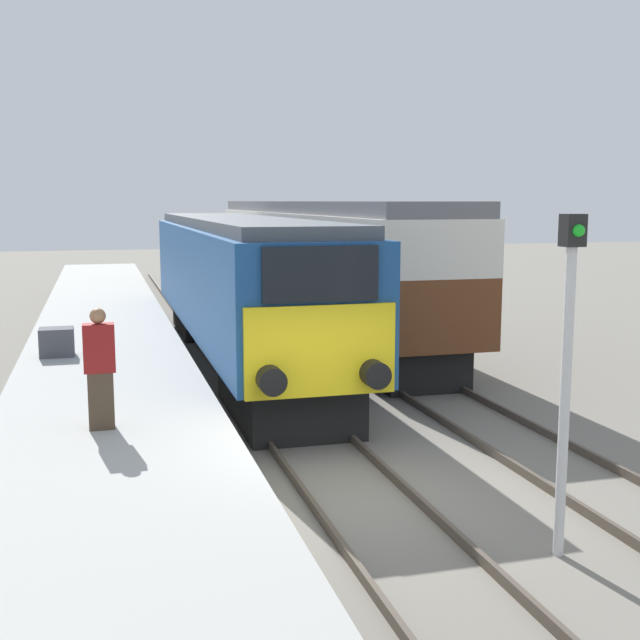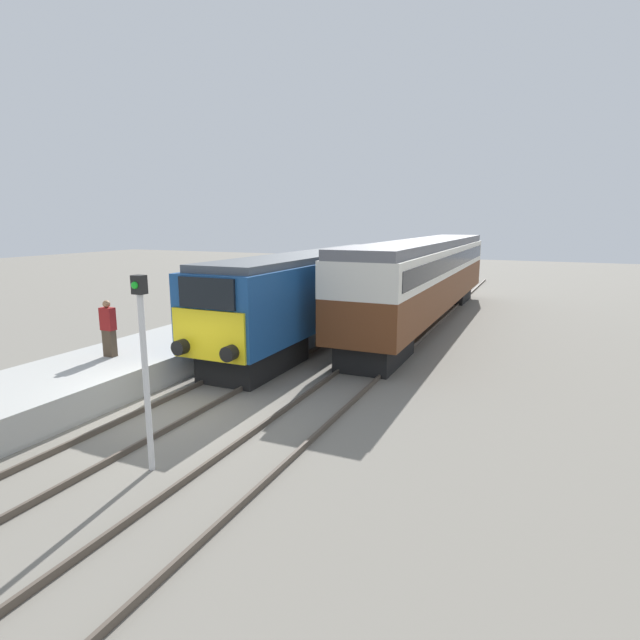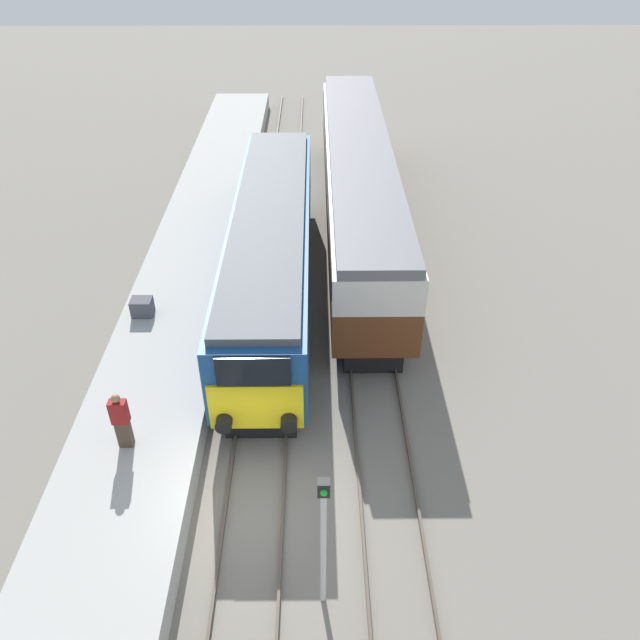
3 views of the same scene
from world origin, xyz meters
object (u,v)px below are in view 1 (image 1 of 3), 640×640
passenger_carriage (315,251)px  signal_post (567,358)px  locomotive (238,282)px  luggage_crate (57,342)px  person_on_platform (100,369)px

passenger_carriage → signal_post: passenger_carriage is taller
locomotive → signal_post: size_ratio=4.02×
signal_post → passenger_carriage: bearing=84.4°
signal_post → luggage_crate: 11.49m
luggage_crate → signal_post: bearing=-58.5°
signal_post → locomotive: bearing=98.0°
person_on_platform → luggage_crate: 6.00m
locomotive → signal_post: 12.14m
locomotive → luggage_crate: bearing=-152.0°
person_on_platform → signal_post: size_ratio=0.44×
luggage_crate → passenger_carriage: bearing=44.1°
luggage_crate → locomotive: bearing=28.0°
locomotive → passenger_carriage: bearing=56.7°
locomotive → passenger_carriage: (3.40, 5.17, 0.39)m
locomotive → passenger_carriage: passenger_carriage is taller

